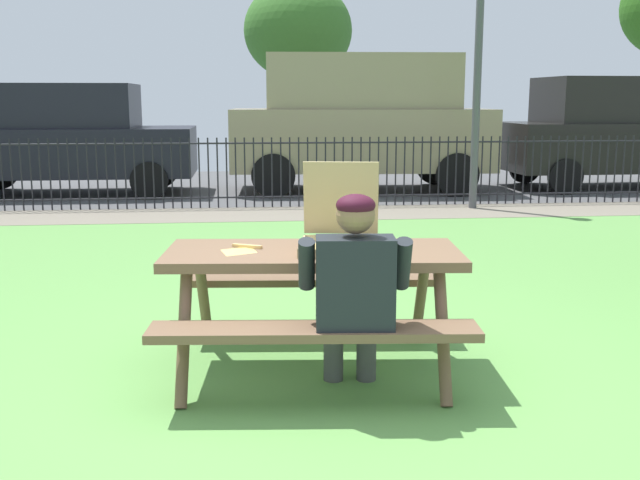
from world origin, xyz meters
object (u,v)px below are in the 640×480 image
Objects in this scene: parked_car_far_right at (625,130)px; adult_at_table at (354,288)px; picnic_table_foreground at (313,277)px; far_tree_midleft at (298,32)px; parked_car_right at (361,120)px; pizza_slice_on_table at (240,249)px; pizza_box_open at (340,233)px; lamp_post_walkway at (479,46)px; parked_car_center at (66,138)px.

adult_at_table is at bearing -124.26° from parked_car_far_right.
far_tree_midleft reaches higher than picnic_table_foreground.
far_tree_midleft reaches higher than parked_car_right.
pizza_slice_on_table is 0.06× the size of parked_car_right.
pizza_box_open reaches higher than pizza_slice_on_table.
parked_car_right is at bearing 119.73° from lamp_post_walkway.
parked_car_center is (-3.54, 9.23, 0.41)m from picnic_table_foreground.
far_tree_midleft is (0.79, 14.46, 2.42)m from pizza_box_open.
lamp_post_walkway reaches higher than picnic_table_foreground.
parked_car_far_right is (3.69, 2.45, -1.37)m from lamp_post_walkway.
parked_car_center reaches higher than picnic_table_foreground.
parked_car_right is 5.66m from far_tree_midleft.
picnic_table_foreground is at bearing -114.74° from lamp_post_walkway.
lamp_post_walkway is (3.13, 6.79, 1.87)m from picnic_table_foreground.
pizza_slice_on_table is 0.25× the size of adult_at_table.
parked_car_center reaches higher than adult_at_table.
parked_car_right is (1.56, 9.21, 0.44)m from pizza_box_open.
parked_car_far_right is at bearing 54.17° from pizza_box_open.
pizza_box_open is at bearing -113.62° from lamp_post_walkway.
parked_car_far_right is at bearing 55.74° from adult_at_table.
picnic_table_foreground is at bearing 109.12° from adult_at_table.
lamp_post_walkway reaches higher than pizza_box_open.
pizza_box_open is 0.15× the size of lamp_post_walkway.
parked_car_center is (-3.71, 9.21, 0.14)m from pizza_box_open.
picnic_table_foreground is 0.40× the size of parked_car_right.
lamp_post_walkway is (3.57, 6.76, 1.69)m from pizza_slice_on_table.
parked_car_far_right is (6.64, 9.75, 0.44)m from adult_at_table.
parked_car_far_right is at bearing 0.00° from parked_car_right.
pizza_box_open is at bearing 91.10° from adult_at_table.
pizza_slice_on_table is (-0.44, 0.03, 0.18)m from picnic_table_foreground.
parked_car_center is 7.28m from far_tree_midleft.
lamp_post_walkway is 0.92× the size of parked_car_center.
adult_at_table is 15.25m from far_tree_midleft.
parked_car_right reaches higher than pizza_box_open.
picnic_table_foreground is at bearing -93.80° from far_tree_midleft.
pizza_box_open is 0.14× the size of parked_car_center.
lamp_post_walkway is at bearing 68.02° from adult_at_table.
adult_at_table is at bearing -70.88° from picnic_table_foreground.
pizza_box_open is 0.13× the size of parked_car_right.
pizza_slice_on_table is at bearing 138.78° from adult_at_table.
far_tree_midleft is at bearing 138.16° from parked_car_far_right.
parked_car_far_right is (5.09, 0.00, -0.21)m from parked_car_right.
pizza_slice_on_table is at bearing -117.83° from lamp_post_walkway.
far_tree_midleft reaches higher than pizza_slice_on_table.
pizza_box_open is at bearing -0.48° from pizza_slice_on_table.
pizza_slice_on_table is at bearing -128.27° from parked_car_far_right.
adult_at_table is at bearing -92.98° from far_tree_midleft.
adult_at_table reaches higher than picnic_table_foreground.
parked_car_right is at bearing 80.37° from pizza_box_open.
parked_car_right is (-1.40, 2.45, -1.16)m from lamp_post_walkway.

